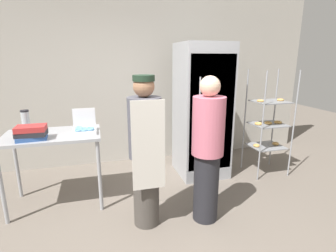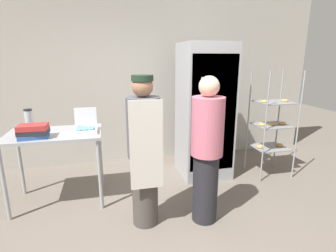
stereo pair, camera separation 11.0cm
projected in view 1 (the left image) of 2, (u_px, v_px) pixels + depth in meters
The scene contains 10 objects.
ground_plane at pixel (178, 246), 2.56m from camera, with size 14.00×14.00×0.00m, color #6B6056.
back_wall at pixel (135, 73), 4.43m from camera, with size 6.40×0.12×3.07m, color #ADA89E.
refrigerator at pixel (202, 111), 3.97m from camera, with size 0.72×0.76×2.00m.
baking_rack at pixel (268, 124), 4.03m from camera, with size 0.56×0.48×1.62m.
prep_counter at pixel (53, 143), 3.12m from camera, with size 1.10×0.68×0.91m.
donut_box at pixel (84, 129), 3.11m from camera, with size 0.27×0.24×0.28m.
blender_pitcher at pixel (26, 122), 3.14m from camera, with size 0.12×0.12×0.27m.
binder_stack at pixel (31, 133), 2.86m from camera, with size 0.32×0.23×0.16m.
person_baker at pixel (145, 151), 2.71m from camera, with size 0.34×0.36×1.62m.
person_customer at pixel (207, 150), 2.80m from camera, with size 0.34×0.34×1.61m.
Camera 1 is at (-0.67, -2.07, 1.79)m, focal length 28.00 mm.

